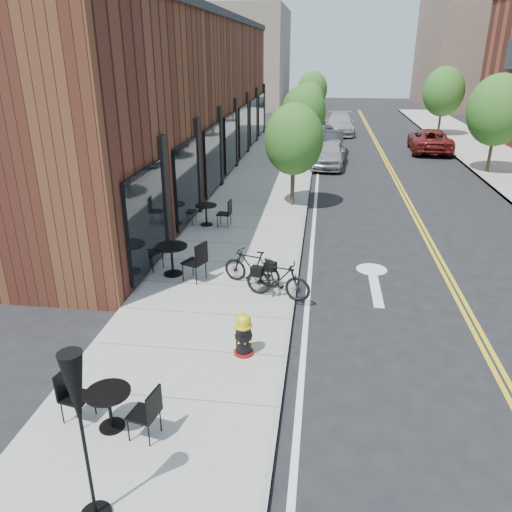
{
  "coord_description": "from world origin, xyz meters",
  "views": [
    {
      "loc": [
        0.48,
        -9.73,
        5.61
      ],
      "look_at": [
        -1.0,
        1.42,
        1.0
      ],
      "focal_mm": 35.0,
      "sensor_mm": 36.0,
      "label": 1
    }
  ],
  "objects_px": {
    "parked_car_c": "(339,124)",
    "parked_car_a": "(329,153)",
    "bicycle_left": "(252,267)",
    "parked_car_b": "(331,143)",
    "bistro_set_c": "(206,212)",
    "bicycle_right": "(278,279)",
    "bistro_set_b": "(172,256)",
    "parked_car_far": "(430,140)",
    "fire_hydrant": "(243,335)",
    "patio_umbrella": "(78,404)",
    "bistro_set_a": "(109,404)"
  },
  "relations": [
    {
      "from": "parked_car_c",
      "to": "parked_car_b",
      "type": "bearing_deg",
      "value": -93.73
    },
    {
      "from": "bistro_set_b",
      "to": "parked_car_b",
      "type": "bearing_deg",
      "value": 99.5
    },
    {
      "from": "bistro_set_b",
      "to": "patio_umbrella",
      "type": "relative_size",
      "value": 0.81
    },
    {
      "from": "parked_car_b",
      "to": "parked_car_far",
      "type": "bearing_deg",
      "value": 14.62
    },
    {
      "from": "bicycle_left",
      "to": "bistro_set_a",
      "type": "relative_size",
      "value": 0.92
    },
    {
      "from": "bicycle_left",
      "to": "parked_car_far",
      "type": "distance_m",
      "value": 21.57
    },
    {
      "from": "fire_hydrant",
      "to": "patio_umbrella",
      "type": "height_order",
      "value": "patio_umbrella"
    },
    {
      "from": "bistro_set_b",
      "to": "parked_car_b",
      "type": "height_order",
      "value": "parked_car_b"
    },
    {
      "from": "bicycle_left",
      "to": "parked_car_c",
      "type": "height_order",
      "value": "parked_car_c"
    },
    {
      "from": "patio_umbrella",
      "to": "parked_car_a",
      "type": "distance_m",
      "value": 22.24
    },
    {
      "from": "bicycle_right",
      "to": "bistro_set_c",
      "type": "height_order",
      "value": "bicycle_right"
    },
    {
      "from": "bistro_set_b",
      "to": "parked_car_far",
      "type": "xyz_separation_m",
      "value": [
        10.15,
        19.73,
        0.04
      ]
    },
    {
      "from": "bicycle_right",
      "to": "parked_car_b",
      "type": "height_order",
      "value": "parked_car_b"
    },
    {
      "from": "fire_hydrant",
      "to": "parked_car_c",
      "type": "distance_m",
      "value": 29.73
    },
    {
      "from": "parked_car_a",
      "to": "parked_car_c",
      "type": "distance_m",
      "value": 11.55
    },
    {
      "from": "bistro_set_a",
      "to": "bistro_set_b",
      "type": "xyz_separation_m",
      "value": [
        -0.71,
        5.81,
        0.09
      ]
    },
    {
      "from": "bistro_set_b",
      "to": "patio_umbrella",
      "type": "bearing_deg",
      "value": -58.53
    },
    {
      "from": "parked_car_a",
      "to": "patio_umbrella",
      "type": "bearing_deg",
      "value": -92.92
    },
    {
      "from": "fire_hydrant",
      "to": "patio_umbrella",
      "type": "distance_m",
      "value": 4.33
    },
    {
      "from": "bistro_set_c",
      "to": "patio_umbrella",
      "type": "distance_m",
      "value": 11.66
    },
    {
      "from": "bicycle_right",
      "to": "bistro_set_c",
      "type": "xyz_separation_m",
      "value": [
        -2.92,
        5.13,
        -0.02
      ]
    },
    {
      "from": "bicycle_left",
      "to": "patio_umbrella",
      "type": "relative_size",
      "value": 0.63
    },
    {
      "from": "parked_car_b",
      "to": "parked_car_far",
      "type": "relative_size",
      "value": 0.81
    },
    {
      "from": "bicycle_left",
      "to": "bistro_set_a",
      "type": "distance_m",
      "value": 5.7
    },
    {
      "from": "bicycle_right",
      "to": "bistro_set_a",
      "type": "bearing_deg",
      "value": 170.77
    },
    {
      "from": "bistro_set_c",
      "to": "bicycle_right",
      "type": "bearing_deg",
      "value": -55.08
    },
    {
      "from": "parked_car_a",
      "to": "parked_car_b",
      "type": "distance_m",
      "value": 3.61
    },
    {
      "from": "parked_car_a",
      "to": "bistro_set_b",
      "type": "bearing_deg",
      "value": -100.98
    },
    {
      "from": "bistro_set_c",
      "to": "parked_car_b",
      "type": "relative_size",
      "value": 0.43
    },
    {
      "from": "bicycle_left",
      "to": "parked_car_b",
      "type": "bearing_deg",
      "value": -168.99
    },
    {
      "from": "bistro_set_a",
      "to": "bistro_set_c",
      "type": "height_order",
      "value": "bistro_set_c"
    },
    {
      "from": "bicycle_left",
      "to": "bicycle_right",
      "type": "height_order",
      "value": "bicycle_right"
    },
    {
      "from": "bistro_set_b",
      "to": "bistro_set_c",
      "type": "relative_size",
      "value": 1.15
    },
    {
      "from": "bicycle_left",
      "to": "parked_car_b",
      "type": "distance_m",
      "value": 18.64
    },
    {
      "from": "fire_hydrant",
      "to": "parked_car_c",
      "type": "xyz_separation_m",
      "value": [
        2.46,
        29.63,
        0.19
      ]
    },
    {
      "from": "parked_car_a",
      "to": "parked_car_b",
      "type": "xyz_separation_m",
      "value": [
        0.13,
        3.6,
        -0.05
      ]
    },
    {
      "from": "fire_hydrant",
      "to": "parked_car_a",
      "type": "xyz_separation_m",
      "value": [
        1.66,
        18.1,
        0.16
      ]
    },
    {
      "from": "fire_hydrant",
      "to": "bistro_set_b",
      "type": "height_order",
      "value": "bistro_set_b"
    },
    {
      "from": "parked_car_c",
      "to": "parked_car_a",
      "type": "bearing_deg",
      "value": -92.86
    },
    {
      "from": "parked_car_far",
      "to": "bistro_set_b",
      "type": "bearing_deg",
      "value": 66.46
    },
    {
      "from": "fire_hydrant",
      "to": "parked_car_b",
      "type": "height_order",
      "value": "parked_car_b"
    },
    {
      "from": "bicycle_right",
      "to": "bistro_set_a",
      "type": "xyz_separation_m",
      "value": [
        -2.18,
        -4.81,
        -0.04
      ]
    },
    {
      "from": "patio_umbrella",
      "to": "parked_car_a",
      "type": "height_order",
      "value": "patio_umbrella"
    },
    {
      "from": "fire_hydrant",
      "to": "bistro_set_b",
      "type": "relative_size",
      "value": 0.45
    },
    {
      "from": "parked_car_c",
      "to": "parked_car_far",
      "type": "height_order",
      "value": "parked_car_c"
    },
    {
      "from": "bicycle_right",
      "to": "parked_car_far",
      "type": "relative_size",
      "value": 0.33
    },
    {
      "from": "bistro_set_a",
      "to": "bistro_set_c",
      "type": "distance_m",
      "value": 9.97
    },
    {
      "from": "fire_hydrant",
      "to": "bicycle_left",
      "type": "distance_m",
      "value": 3.2
    },
    {
      "from": "bistro_set_c",
      "to": "patio_umbrella",
      "type": "height_order",
      "value": "patio_umbrella"
    },
    {
      "from": "fire_hydrant",
      "to": "parked_car_far",
      "type": "bearing_deg",
      "value": 52.89
    }
  ]
}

